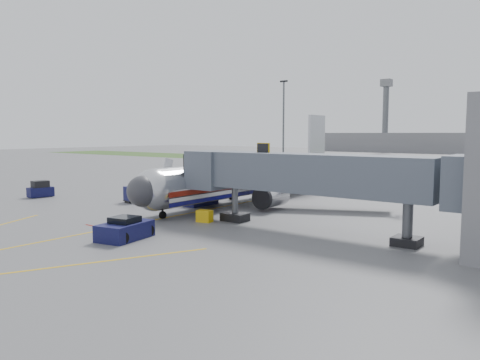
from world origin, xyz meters
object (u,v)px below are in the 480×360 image
Objects in this scene: airliner at (249,178)px; belt_loader at (201,200)px; pushback_tug at (125,230)px; baggage_tug at (40,190)px; ramp_worker at (156,193)px.

airliner reaches higher than belt_loader.
belt_loader is (-2.50, -5.28, -2.06)m from airliner.
baggage_tug reaches higher than pushback_tug.
ramp_worker is (-9.16, -5.61, -1.77)m from airliner.
pushback_tug is at bearing -84.90° from ramp_worker.
belt_loader is 2.79× the size of ramp_worker.
belt_loader is (-6.50, 15.43, -0.10)m from pushback_tug.
baggage_tug is at bearing -160.44° from belt_loader.
baggage_tug is at bearing 171.04° from ramp_worker.
belt_loader is at bearing 112.84° from pushback_tug.
airliner is 25.59m from baggage_tug.
airliner reaches higher than ramp_worker.
airliner is at bearing 100.92° from pushback_tug.
ramp_worker is at bearing 131.07° from pushback_tug.
baggage_tug is (-22.35, -12.33, -1.77)m from airliner.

